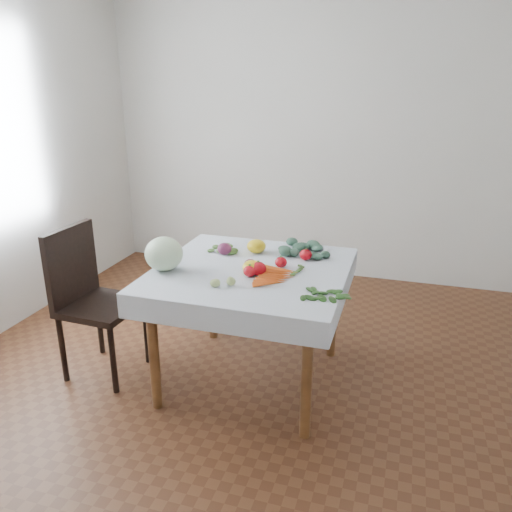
% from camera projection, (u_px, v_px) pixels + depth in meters
% --- Properties ---
extents(ground, '(4.00, 4.00, 0.00)m').
position_uv_depth(ground, '(252.00, 378.00, 3.21)').
color(ground, '#58321B').
extents(back_wall, '(4.00, 0.04, 2.70)m').
position_uv_depth(back_wall, '(317.00, 134.00, 4.56)').
color(back_wall, silver).
rests_on(back_wall, ground).
extents(table, '(1.00, 1.00, 0.75)m').
position_uv_depth(table, '(251.00, 284.00, 2.99)').
color(table, brown).
rests_on(table, ground).
extents(tablecloth, '(1.12, 1.12, 0.01)m').
position_uv_depth(tablecloth, '(251.00, 269.00, 2.96)').
color(tablecloth, white).
rests_on(tablecloth, table).
extents(chair, '(0.46, 0.46, 0.96)m').
position_uv_depth(chair, '(89.00, 292.00, 3.14)').
color(chair, black).
rests_on(chair, ground).
extents(cabbage, '(0.27, 0.27, 0.20)m').
position_uv_depth(cabbage, '(164.00, 254.00, 2.91)').
color(cabbage, '#DAF5CD').
rests_on(cabbage, tablecloth).
extents(tomato_a, '(0.10, 0.10, 0.06)m').
position_uv_depth(tomato_a, '(281.00, 262.00, 2.97)').
color(tomato_a, '#B50C15').
rests_on(tomato_a, tablecloth).
extents(tomato_b, '(0.09, 0.09, 0.07)m').
position_uv_depth(tomato_b, '(306.00, 255.00, 3.09)').
color(tomato_b, '#B50C15').
rests_on(tomato_b, tablecloth).
extents(tomato_c, '(0.10, 0.10, 0.07)m').
position_uv_depth(tomato_c, '(250.00, 271.00, 2.83)').
color(tomato_c, '#B50C15').
rests_on(tomato_c, tablecloth).
extents(tomato_d, '(0.11, 0.11, 0.08)m').
position_uv_depth(tomato_d, '(258.00, 269.00, 2.84)').
color(tomato_d, '#B50C15').
rests_on(tomato_d, tablecloth).
extents(heirloom_back, '(0.14, 0.14, 0.09)m').
position_uv_depth(heirloom_back, '(256.00, 246.00, 3.22)').
color(heirloom_back, gold).
rests_on(heirloom_back, tablecloth).
extents(heirloom_front, '(0.14, 0.14, 0.08)m').
position_uv_depth(heirloom_front, '(252.00, 267.00, 2.86)').
color(heirloom_front, gold).
rests_on(heirloom_front, tablecloth).
extents(onion_a, '(0.10, 0.10, 0.08)m').
position_uv_depth(onion_a, '(224.00, 249.00, 3.18)').
color(onion_a, '#58193B').
rests_on(onion_a, tablecloth).
extents(onion_b, '(0.08, 0.08, 0.07)m').
position_uv_depth(onion_b, '(250.00, 265.00, 2.93)').
color(onion_b, '#58193B').
rests_on(onion_b, tablecloth).
extents(tomatillo_cluster, '(0.11, 0.12, 0.04)m').
position_uv_depth(tomatillo_cluster, '(228.00, 282.00, 2.70)').
color(tomatillo_cluster, '#BACB75').
rests_on(tomatillo_cluster, tablecloth).
extents(carrot_bunch, '(0.20, 0.31, 0.03)m').
position_uv_depth(carrot_bunch, '(277.00, 276.00, 2.81)').
color(carrot_bunch, '#DD5A18').
rests_on(carrot_bunch, tablecloth).
extents(kale_bunch, '(0.34, 0.31, 0.05)m').
position_uv_depth(kale_bunch, '(303.00, 250.00, 3.22)').
color(kale_bunch, '#375A43').
rests_on(kale_bunch, tablecloth).
extents(basil_bunch, '(0.28, 0.23, 0.01)m').
position_uv_depth(basil_bunch, '(322.00, 294.00, 2.59)').
color(basil_bunch, '#224917').
rests_on(basil_bunch, tablecloth).
extents(dill_bunch, '(0.20, 0.16, 0.02)m').
position_uv_depth(dill_bunch, '(225.00, 249.00, 3.27)').
color(dill_bunch, '#497234').
rests_on(dill_bunch, tablecloth).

